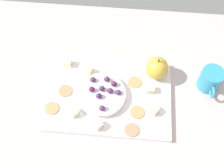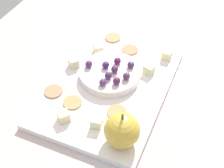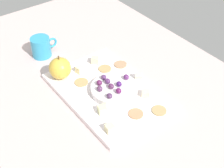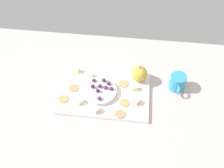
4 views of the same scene
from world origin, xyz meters
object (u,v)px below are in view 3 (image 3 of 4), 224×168
cheese_cube_4 (95,60)px  cheese_cube_5 (110,128)px  grape_3 (99,83)px  grape_4 (111,86)px  cracker_1 (159,111)px  grape_6 (100,89)px  platter (108,91)px  cracker_3 (120,65)px  grape_7 (119,91)px  grape_8 (104,77)px  cracker_0 (136,114)px  cracker_4 (105,69)px  cup (41,47)px  grape_1 (126,77)px  cheese_cube_1 (102,110)px  cheese_cube_0 (80,70)px  cracker_2 (81,82)px  cheese_cube_2 (138,76)px  grape_5 (120,83)px  apple_whole (60,68)px  cheese_cube_3 (146,93)px  serving_dish (114,89)px  grape_2 (109,96)px  grape_0 (108,81)px

cheese_cube_4 → cheese_cube_5: 32.58cm
grape_3 → grape_4: bearing=-149.4°
cracker_1 → grape_6: 19.36cm
platter → cracker_3: cracker_3 is taller
grape_7 → grape_8: grape_7 is taller
cracker_0 → cracker_4: 23.83cm
cracker_4 → grape_4: (-11.15, 5.78, 2.80)cm
grape_8 → cup: cup is taller
grape_4 → cup: 34.54cm
cracker_3 → platter: bearing=124.8°
grape_1 → grape_4: 6.66cm
cheese_cube_1 → grape_6: grape_6 is taller
cheese_cube_0 → cracker_2: (-5.04, 2.65, -0.98)cm
cheese_cube_4 → grape_1: grape_1 is taller
cheese_cube_2 → cracker_1: 16.03cm
cracker_3 → grape_5: 13.89cm
apple_whole → grape_3: bearing=-153.5°
grape_6 → cheese_cube_3: bearing=-127.5°
cheese_cube_0 → cheese_cube_1: 20.99cm
serving_dish → cheese_cube_2: size_ratio=6.39×
cheese_cube_1 → cracker_1: 17.06cm
cheese_cube_1 → cracker_1: (-9.73, -13.98, -0.98)cm
serving_dish → cheese_cube_3: bearing=-139.1°
cracker_0 → grape_3: grape_3 is taller
grape_6 → grape_7: (-4.28, -4.07, -0.02)cm
cheese_cube_2 → grape_7: (-3.46, 10.84, 1.81)cm
cracker_3 → grape_5: grape_5 is taller
grape_8 → cheese_cube_0: bearing=16.4°
serving_dish → grape_2: bearing=126.9°
cup → apple_whole: bearing=174.0°
cheese_cube_0 → grape_7: bearing=-171.7°
apple_whole → grape_1: bearing=-136.6°
cracker_3 → grape_0: (-7.44, 11.07, 2.81)cm
cracker_1 → grape_3: bearing=25.3°
grape_6 → cup: cup is taller
cheese_cube_0 → grape_6: bearing=174.2°
cracker_3 → grape_1: (-9.33, 4.99, 2.80)cm
serving_dish → grape_0: size_ratio=7.94×
serving_dish → cracker_4: size_ratio=3.40×
platter → cracker_4: 10.67cm
grape_2 → grape_3: 6.85cm
grape_4 → apple_whole: bearing=27.4°
cheese_cube_5 → cracker_2: size_ratio=0.53×
grape_6 → cracker_0: bearing=-163.4°
grape_5 → grape_7: (-2.49, 2.62, 0.02)cm
cracker_1 → cheese_cube_2: bearing=-16.7°
grape_5 → cup: bearing=16.0°
cheese_cube_5 → grape_3: 17.97cm
cracker_3 → cup: bearing=37.4°
cheese_cube_3 → grape_0: size_ratio=1.24×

